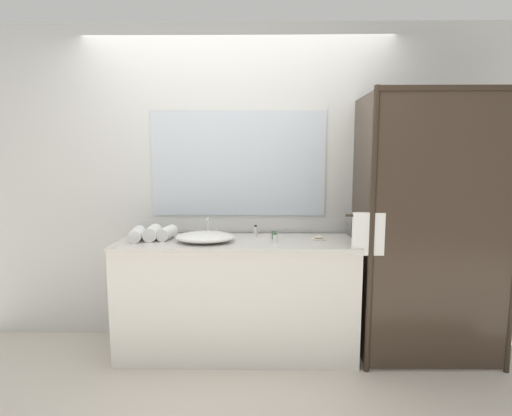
{
  "coord_description": "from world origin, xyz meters",
  "views": [
    {
      "loc": [
        0.19,
        -2.9,
        1.52
      ],
      "look_at": [
        0.15,
        0.0,
        1.15
      ],
      "focal_mm": 27.16,
      "sensor_mm": 36.0,
      "label": 1
    }
  ],
  "objects": [
    {
      "name": "ground_plane",
      "position": [
        0.0,
        0.0,
        0.0
      ],
      "size": [
        8.0,
        8.0,
        0.0
      ],
      "primitive_type": "plane",
      "color": "beige"
    },
    {
      "name": "wall_back_with_mirror",
      "position": [
        0.0,
        0.34,
        1.3
      ],
      "size": [
        4.4,
        0.06,
        2.6
      ],
      "color": "silver",
      "rests_on": "ground_plane"
    },
    {
      "name": "vanity_cabinet",
      "position": [
        0.0,
        0.01,
        0.45
      ],
      "size": [
        1.8,
        0.58,
        0.9
      ],
      "color": "silver",
      "rests_on": "ground_plane"
    },
    {
      "name": "shower_enclosure",
      "position": [
        1.28,
        -0.19,
        1.03
      ],
      "size": [
        1.2,
        0.59,
        2.0
      ],
      "color": "#2D2319",
      "rests_on": "ground_plane"
    },
    {
      "name": "sink_basin",
      "position": [
        -0.23,
        -0.05,
        0.94
      ],
      "size": [
        0.45,
        0.34,
        0.07
      ],
      "primitive_type": "ellipsoid",
      "color": "white",
      "rests_on": "vanity_cabinet"
    },
    {
      "name": "faucet",
      "position": [
        -0.23,
        0.12,
        0.95
      ],
      "size": [
        0.17,
        0.12,
        0.16
      ],
      "color": "silver",
      "rests_on": "vanity_cabinet"
    },
    {
      "name": "soap_dish",
      "position": [
        0.63,
        0.02,
        0.91
      ],
      "size": [
        0.1,
        0.07,
        0.04
      ],
      "color": "silver",
      "rests_on": "vanity_cabinet"
    },
    {
      "name": "amenity_bottle_body_wash",
      "position": [
        0.14,
        0.13,
        0.95
      ],
      "size": [
        0.03,
        0.03,
        0.1
      ],
      "color": "silver",
      "rests_on": "vanity_cabinet"
    },
    {
      "name": "amenity_bottle_lotion",
      "position": [
        0.29,
        -0.08,
        0.93
      ],
      "size": [
        0.03,
        0.03,
        0.07
      ],
      "color": "white",
      "rests_on": "vanity_cabinet"
    },
    {
      "name": "amenity_bottle_conditioner",
      "position": [
        0.29,
        0.06,
        0.94
      ],
      "size": [
        0.03,
        0.03,
        0.08
      ],
      "color": "#4C7056",
      "rests_on": "vanity_cabinet"
    },
    {
      "name": "rolled_towel_near_edge",
      "position": [
        -0.76,
        -0.01,
        0.95
      ],
      "size": [
        0.13,
        0.25,
        0.1
      ],
      "primitive_type": "cylinder",
      "rotation": [
        1.57,
        0.0,
        0.14
      ],
      "color": "white",
      "rests_on": "vanity_cabinet"
    },
    {
      "name": "rolled_towel_middle",
      "position": [
        -0.65,
        0.03,
        0.95
      ],
      "size": [
        0.12,
        0.23,
        0.1
      ],
      "primitive_type": "cylinder",
      "rotation": [
        1.57,
        0.0,
        0.05
      ],
      "color": "white",
      "rests_on": "vanity_cabinet"
    },
    {
      "name": "rolled_towel_far_edge",
      "position": [
        -0.54,
        0.04,
        0.95
      ],
      "size": [
        0.13,
        0.22,
        0.1
      ],
      "primitive_type": "cylinder",
      "rotation": [
        1.57,
        0.0,
        -0.14
      ],
      "color": "white",
      "rests_on": "vanity_cabinet"
    }
  ]
}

